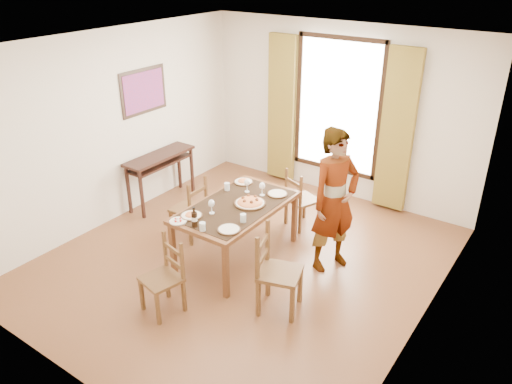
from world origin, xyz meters
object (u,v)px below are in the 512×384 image
Objects in this scene: dining_table at (236,210)px; man at (335,201)px; pasta_platter at (250,201)px; console_table at (160,162)px.

man reaches higher than dining_table.
pasta_platter reaches higher than dining_table.
man is (2.98, -0.06, 0.22)m from console_table.
console_table is 3.00× the size of pasta_platter.
console_table is at bearing 166.87° from pasta_platter.
console_table is 0.74× the size of dining_table.
dining_table is 1.22m from man.
pasta_platter is at bearing -13.13° from console_table.
man reaches higher than pasta_platter.
dining_table is 0.21m from pasta_platter.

